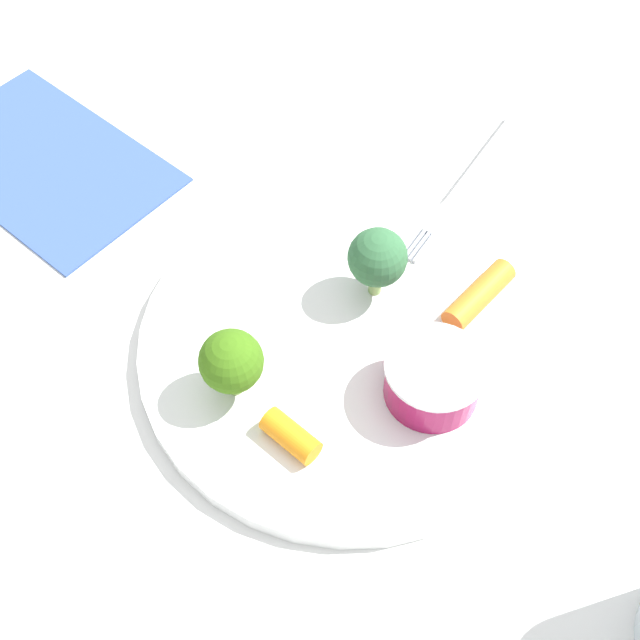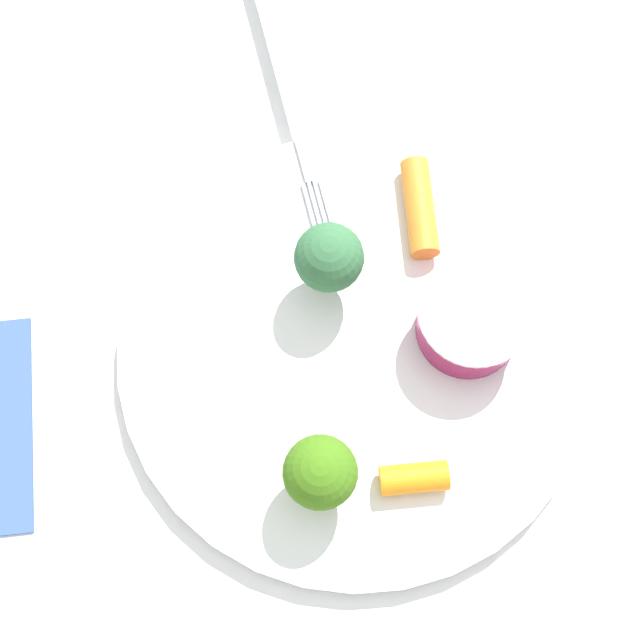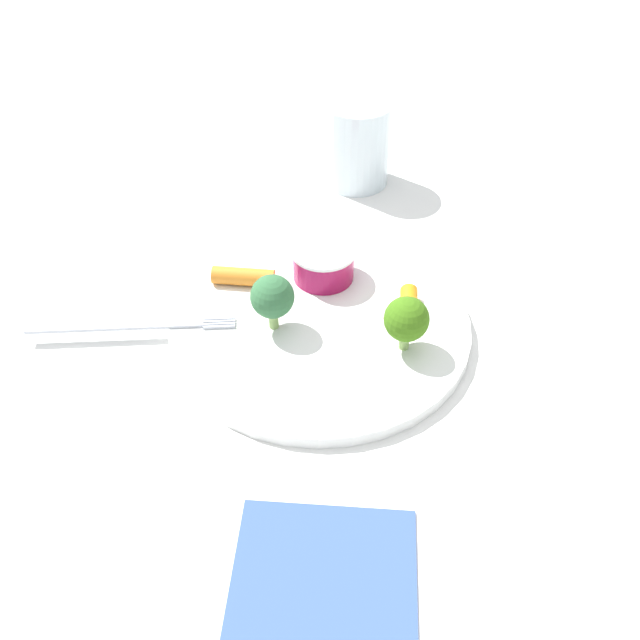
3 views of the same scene
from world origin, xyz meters
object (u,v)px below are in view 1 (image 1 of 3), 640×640
at_px(plate, 348,343).
at_px(sauce_cup, 433,379).
at_px(napkin, 45,162).
at_px(carrot_stick_1, 294,437).
at_px(carrot_stick_0, 479,295).
at_px(broccoli_floret_1, 379,259).
at_px(fork, 467,180).
at_px(broccoli_floret_0, 231,362).

xyz_separation_m(plate, sauce_cup, (-0.06, 0.01, 0.02)).
height_order(plate, napkin, plate).
distance_m(plate, carrot_stick_1, 0.08).
distance_m(plate, sauce_cup, 0.07).
bearing_deg(carrot_stick_0, broccoli_floret_1, 17.27).
relative_size(sauce_cup, carrot_stick_1, 1.68).
relative_size(sauce_cup, napkin, 0.31).
height_order(sauce_cup, carrot_stick_0, sauce_cup).
xyz_separation_m(plate, broccoli_floret_1, (-0.00, -0.04, 0.04)).
height_order(plate, fork, fork).
bearing_deg(carrot_stick_1, broccoli_floret_1, -89.43).
distance_m(broccoli_floret_1, carrot_stick_1, 0.12).
bearing_deg(broccoli_floret_0, fork, -106.51).
relative_size(broccoli_floret_1, fork, 0.29).
bearing_deg(plate, broccoli_floret_1, -91.27).
bearing_deg(broccoli_floret_0, carrot_stick_0, -131.47).
bearing_deg(sauce_cup, plate, -13.45).
relative_size(plate, fork, 1.46).
bearing_deg(broccoli_floret_1, broccoli_floret_0, 65.90).
height_order(broccoli_floret_1, carrot_stick_0, broccoli_floret_1).
xyz_separation_m(plate, carrot_stick_1, (-0.00, 0.08, 0.01)).
distance_m(plate, carrot_stick_0, 0.09).
height_order(carrot_stick_0, carrot_stick_1, same).
bearing_deg(fork, napkin, 20.19).
xyz_separation_m(broccoli_floret_0, broccoli_floret_1, (-0.05, -0.10, 0.00)).
bearing_deg(plate, napkin, -10.74).
bearing_deg(plate, sauce_cup, 166.55).
bearing_deg(fork, plate, 82.69).
xyz_separation_m(plate, napkin, (0.28, -0.05, -0.00)).
bearing_deg(napkin, broccoli_floret_1, 177.71).
bearing_deg(broccoli_floret_1, fork, -99.35).
bearing_deg(broccoli_floret_1, carrot_stick_1, 90.57).
distance_m(sauce_cup, carrot_stick_1, 0.09).
distance_m(carrot_stick_0, carrot_stick_1, 0.15).
relative_size(broccoli_floret_0, carrot_stick_1, 1.43).
bearing_deg(napkin, fork, -159.81).
relative_size(broccoli_floret_0, fork, 0.28).
height_order(sauce_cup, carrot_stick_1, sauce_cup).
xyz_separation_m(sauce_cup, broccoli_floret_0, (0.11, 0.05, 0.02)).
relative_size(sauce_cup, broccoli_floret_1, 1.12).
bearing_deg(fork, carrot_stick_1, 85.61).
bearing_deg(napkin, plate, 169.26).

